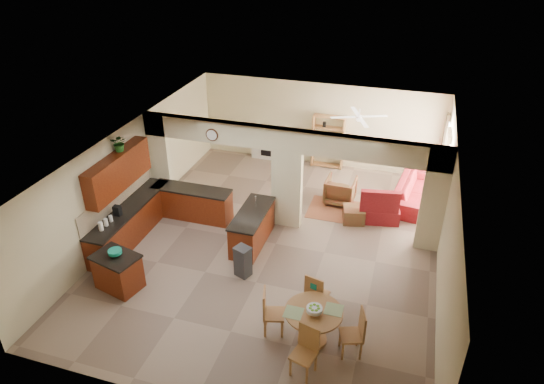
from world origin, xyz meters
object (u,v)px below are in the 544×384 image
(dining_table, at_px, (313,321))
(armchair, at_px, (340,190))
(kitchen_island, at_px, (118,271))
(sofa, at_px, (415,191))

(dining_table, distance_m, armchair, 5.55)
(kitchen_island, bearing_deg, armchair, 65.93)
(dining_table, xyz_separation_m, armchair, (-0.44, 5.54, -0.12))
(kitchen_island, height_order, armchair, kitchen_island)
(kitchen_island, bearing_deg, sofa, 57.56)
(kitchen_island, distance_m, armchair, 6.66)
(kitchen_island, xyz_separation_m, dining_table, (4.55, -0.29, 0.08))
(sofa, bearing_deg, armchair, 114.92)
(armchair, bearing_deg, kitchen_island, 54.59)
(kitchen_island, height_order, dining_table, kitchen_island)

